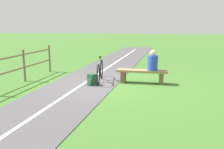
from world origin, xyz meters
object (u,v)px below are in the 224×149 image
at_px(person_seated, 153,62).
at_px(bicycle, 100,71).
at_px(bench, 142,74).
at_px(backpack, 92,80).

height_order(person_seated, bicycle, person_seated).
distance_m(bench, person_seated, 0.59).
distance_m(bench, bicycle, 1.58).
height_order(bench, person_seated, person_seated).
relative_size(person_seated, backpack, 1.78).
bearing_deg(bicycle, bench, 83.63).
height_order(bench, bicycle, bicycle).
relative_size(bicycle, backpack, 4.41).
relative_size(person_seated, bicycle, 0.40).
xyz_separation_m(bicycle, backpack, (0.18, 0.62, -0.19)).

